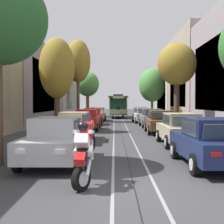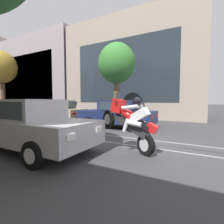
% 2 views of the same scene
% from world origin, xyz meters
% --- Properties ---
extents(ground_plane, '(160.00, 160.00, 0.00)m').
position_xyz_m(ground_plane, '(0.00, 21.36, 0.00)').
color(ground_plane, '#38383A').
extents(trolley_track_rails, '(1.14, 61.41, 0.01)m').
position_xyz_m(trolley_track_rails, '(0.00, 24.71, 0.00)').
color(trolley_track_rails, gray).
rests_on(trolley_track_rails, ground).
extents(building_facade_left, '(5.70, 53.11, 8.03)m').
position_xyz_m(building_facade_left, '(-10.09, 24.54, 3.71)').
color(building_facade_left, tan).
rests_on(building_facade_left, ground).
extents(parked_car_silver_near_left, '(2.00, 4.36, 1.58)m').
position_xyz_m(parked_car_silver_near_left, '(-2.52, 3.24, 0.80)').
color(parked_car_silver_near_left, '#B7B7BC').
rests_on(parked_car_silver_near_left, ground).
extents(parked_car_beige_second_left, '(2.02, 4.37, 1.58)m').
position_xyz_m(parked_car_beige_second_left, '(-2.68, 9.40, 0.80)').
color(parked_car_beige_second_left, '#C1B28E').
rests_on(parked_car_beige_second_left, ground).
extents(parked_car_red_mid_left, '(2.02, 4.37, 1.58)m').
position_xyz_m(parked_car_red_mid_left, '(-2.63, 16.24, 0.80)').
color(parked_car_red_mid_left, red).
rests_on(parked_car_red_mid_left, ground).
extents(parked_car_red_fourth_left, '(2.04, 4.38, 1.58)m').
position_xyz_m(parked_car_red_fourth_left, '(-2.63, 22.04, 0.80)').
color(parked_car_red_fourth_left, red).
rests_on(parked_car_red_fourth_left, ground).
extents(parked_car_beige_fifth_left, '(2.05, 4.38, 1.58)m').
position_xyz_m(parked_car_beige_fifth_left, '(-2.49, 28.27, 0.80)').
color(parked_car_beige_fifth_left, '#C1B28E').
rests_on(parked_car_beige_fifth_left, ground).
extents(parked_car_navy_near_right, '(2.06, 4.39, 1.58)m').
position_xyz_m(parked_car_navy_near_right, '(2.66, 2.77, 0.80)').
color(parked_car_navy_near_right, '#19234C').
rests_on(parked_car_navy_near_right, ground).
extents(parked_car_beige_second_right, '(2.02, 4.37, 1.58)m').
position_xyz_m(parked_car_beige_second_right, '(2.78, 7.76, 0.80)').
color(parked_car_beige_second_right, '#C1B28E').
rests_on(parked_car_beige_second_right, ground).
extents(parked_car_brown_mid_right, '(2.07, 4.39, 1.58)m').
position_xyz_m(parked_car_brown_mid_right, '(2.66, 13.61, 0.80)').
color(parked_car_brown_mid_right, brown).
rests_on(parked_car_brown_mid_right, ground).
extents(parked_car_grey_fourth_right, '(2.04, 4.38, 1.58)m').
position_xyz_m(parked_car_grey_fourth_right, '(2.75, 19.18, 0.80)').
color(parked_car_grey_fourth_right, slate).
rests_on(parked_car_grey_fourth_right, ground).
extents(parked_car_white_fifth_right, '(2.13, 4.42, 1.58)m').
position_xyz_m(parked_car_white_fifth_right, '(2.49, 24.86, 0.80)').
color(parked_car_white_fifth_right, silver).
rests_on(parked_car_white_fifth_right, ground).
extents(parked_car_brown_sixth_right, '(2.04, 4.38, 1.58)m').
position_xyz_m(parked_car_brown_sixth_right, '(2.75, 30.31, 0.80)').
color(parked_car_brown_sixth_right, brown).
rests_on(parked_car_brown_sixth_right, ground).
extents(street_tree_kerb_left_second, '(2.51, 2.66, 6.78)m').
position_xyz_m(street_tree_kerb_left_second, '(-4.62, 14.62, 4.54)').
color(street_tree_kerb_left_second, '#4C3826').
rests_on(street_tree_kerb_left_second, ground).
extents(street_tree_kerb_left_mid, '(2.68, 2.86, 8.97)m').
position_xyz_m(street_tree_kerb_left_mid, '(-4.45, 25.96, 6.57)').
color(street_tree_kerb_left_mid, brown).
rests_on(street_tree_kerb_left_mid, ground).
extents(street_tree_kerb_left_fourth, '(3.43, 3.59, 6.80)m').
position_xyz_m(street_tree_kerb_left_fourth, '(-4.52, 38.26, 4.88)').
color(street_tree_kerb_left_fourth, brown).
rests_on(street_tree_kerb_left_fourth, ground).
extents(street_tree_kerb_right_second, '(3.23, 2.80, 7.08)m').
position_xyz_m(street_tree_kerb_right_second, '(4.69, 18.19, 5.24)').
color(street_tree_kerb_right_second, '#4C3826').
rests_on(street_tree_kerb_right_second, ground).
extents(street_tree_kerb_right_mid, '(3.58, 3.62, 6.77)m').
position_xyz_m(street_tree_kerb_right_mid, '(4.63, 34.30, 4.51)').
color(street_tree_kerb_right_mid, brown).
rests_on(street_tree_kerb_right_mid, ground).
extents(cable_car_trolley, '(2.56, 9.14, 3.28)m').
position_xyz_m(cable_car_trolley, '(-0.00, 36.74, 1.66)').
color(cable_car_trolley, '#1E5B38').
rests_on(cable_car_trolley, ground).
extents(motorcycle_with_rider, '(0.51, 1.87, 1.78)m').
position_xyz_m(motorcycle_with_rider, '(-1.25, 0.36, 0.93)').
color(motorcycle_with_rider, black).
rests_on(motorcycle_with_rider, ground).
extents(pedestrian_on_right_pavement, '(0.55, 0.42, 1.72)m').
position_xyz_m(pedestrian_on_right_pavement, '(5.98, 23.00, 0.97)').
color(pedestrian_on_right_pavement, '#282D38').
rests_on(pedestrian_on_right_pavement, ground).
extents(fire_hydrant, '(0.40, 0.22, 0.84)m').
position_xyz_m(fire_hydrant, '(4.24, 10.87, 0.42)').
color(fire_hydrant, red).
rests_on(fire_hydrant, ground).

